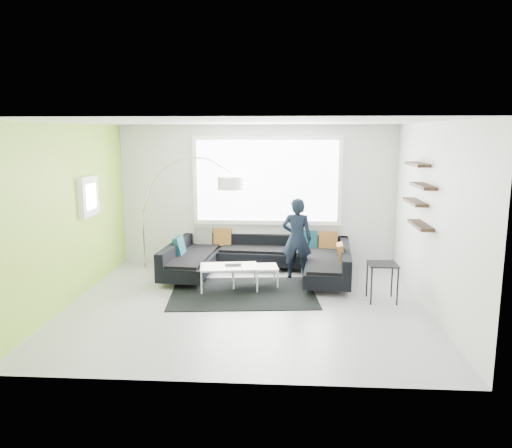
{
  "coord_description": "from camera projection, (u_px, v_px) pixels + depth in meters",
  "views": [
    {
      "loc": [
        0.6,
        -7.42,
        2.65
      ],
      "look_at": [
        0.08,
        0.9,
        1.11
      ],
      "focal_mm": 35.0,
      "sensor_mm": 36.0,
      "label": 1
    }
  ],
  "objects": [
    {
      "name": "ground",
      "position": [
        247.0,
        304.0,
        7.8
      ],
      "size": [
        5.5,
        5.5,
        0.0
      ],
      "primitive_type": "plane",
      "color": "#939399",
      "rests_on": "ground"
    },
    {
      "name": "rug",
      "position": [
        243.0,
        293.0,
        8.33
      ],
      "size": [
        2.54,
        1.96,
        0.01
      ],
      "primitive_type": "cube",
      "rotation": [
        0.0,
        0.0,
        0.1
      ],
      "color": "black",
      "rests_on": "ground"
    },
    {
      "name": "room_shell",
      "position": [
        251.0,
        188.0,
        7.67
      ],
      "size": [
        5.54,
        5.04,
        2.82
      ],
      "color": "silver",
      "rests_on": "ground"
    },
    {
      "name": "sectional_sofa",
      "position": [
        259.0,
        260.0,
        9.23
      ],
      "size": [
        3.47,
        2.31,
        0.71
      ],
      "rotation": [
        0.0,
        0.0,
        -0.08
      ],
      "color": "black",
      "rests_on": "ground"
    },
    {
      "name": "coffee_table",
      "position": [
        242.0,
        276.0,
        8.61
      ],
      "size": [
        1.34,
        0.9,
        0.41
      ],
      "primitive_type": "cube",
      "rotation": [
        0.0,
        0.0,
        0.15
      ],
      "color": "white",
      "rests_on": "ground"
    },
    {
      "name": "person",
      "position": [
        297.0,
        239.0,
        9.05
      ],
      "size": [
        0.63,
        0.49,
        1.49
      ],
      "primitive_type": "imported",
      "rotation": [
        0.0,
        0.0,
        3.02
      ],
      "color": "black",
      "rests_on": "ground"
    },
    {
      "name": "laptop",
      "position": [
        234.0,
        266.0,
        8.45
      ],
      "size": [
        0.36,
        0.3,
        0.02
      ],
      "primitive_type": "imported",
      "rotation": [
        0.0,
        0.0,
        0.21
      ],
      "color": "black",
      "rests_on": "coffee_table"
    },
    {
      "name": "side_table",
      "position": [
        382.0,
        282.0,
        7.9
      ],
      "size": [
        0.45,
        0.45,
        0.61
      ],
      "primitive_type": "cube",
      "rotation": [
        0.0,
        0.0,
        0.02
      ],
      "color": "black",
      "rests_on": "ground"
    },
    {
      "name": "arc_lamp",
      "position": [
        142.0,
        213.0,
        9.73
      ],
      "size": [
        2.2,
        1.28,
        2.2
      ],
      "primitive_type": null,
      "rotation": [
        0.0,
        0.0,
        -0.21
      ],
      "color": "silver",
      "rests_on": "ground"
    }
  ]
}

